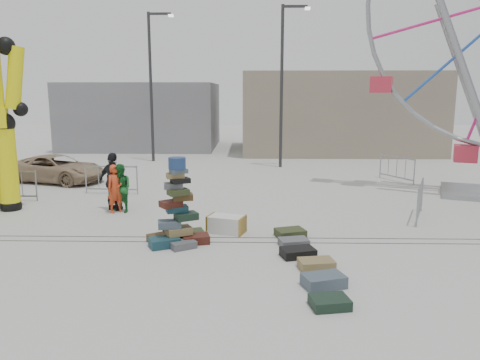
{
  "coord_description": "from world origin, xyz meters",
  "views": [
    {
      "loc": [
        1.46,
        -10.89,
        3.79
      ],
      "look_at": [
        1.17,
        2.02,
        1.37
      ],
      "focal_mm": 35.0,
      "sensor_mm": 36.0,
      "label": 1
    }
  ],
  "objects_px": {
    "parked_suv": "(57,169)",
    "pedestrian_green": "(121,188)",
    "lamp_post_right": "(284,78)",
    "barricade_wheel_back": "(397,169)",
    "barricade_dummy_c": "(111,180)",
    "barricade_dummy_b": "(8,186)",
    "lamp_post_left": "(152,80)",
    "steamer_trunk": "(226,224)",
    "pedestrian_red": "(116,189)",
    "pedestrian_black": "(114,182)",
    "barricade_wheel_front": "(420,201)",
    "suitcase_tower": "(178,219)"
  },
  "relations": [
    {
      "from": "parked_suv",
      "to": "pedestrian_green",
      "type": "bearing_deg",
      "value": -123.49
    },
    {
      "from": "lamp_post_right",
      "to": "barricade_wheel_back",
      "type": "height_order",
      "value": "lamp_post_right"
    },
    {
      "from": "barricade_dummy_c",
      "to": "pedestrian_green",
      "type": "bearing_deg",
      "value": -63.63
    },
    {
      "from": "barricade_dummy_b",
      "to": "barricade_wheel_back",
      "type": "relative_size",
      "value": 1.0
    },
    {
      "from": "lamp_post_right",
      "to": "lamp_post_left",
      "type": "relative_size",
      "value": 1.0
    },
    {
      "from": "lamp_post_left",
      "to": "pedestrian_green",
      "type": "distance_m",
      "value": 12.03
    },
    {
      "from": "steamer_trunk",
      "to": "barricade_wheel_back",
      "type": "height_order",
      "value": "barricade_wheel_back"
    },
    {
      "from": "lamp_post_left",
      "to": "barricade_dummy_b",
      "type": "height_order",
      "value": "lamp_post_left"
    },
    {
      "from": "pedestrian_red",
      "to": "parked_suv",
      "type": "height_order",
      "value": "pedestrian_red"
    },
    {
      "from": "barricade_dummy_c",
      "to": "barricade_dummy_b",
      "type": "bearing_deg",
      "value": -154.87
    },
    {
      "from": "steamer_trunk",
      "to": "pedestrian_black",
      "type": "relative_size",
      "value": 0.52
    },
    {
      "from": "pedestrian_red",
      "to": "barricade_dummy_c",
      "type": "bearing_deg",
      "value": 67.86
    },
    {
      "from": "pedestrian_red",
      "to": "lamp_post_right",
      "type": "bearing_deg",
      "value": 16.46
    },
    {
      "from": "lamp_post_left",
      "to": "steamer_trunk",
      "type": "xyz_separation_m",
      "value": [
        4.71,
        -13.52,
        -4.25
      ]
    },
    {
      "from": "barricade_wheel_front",
      "to": "barricade_wheel_back",
      "type": "bearing_deg",
      "value": 12.32
    },
    {
      "from": "barricade_wheel_front",
      "to": "pedestrian_green",
      "type": "height_order",
      "value": "pedestrian_green"
    },
    {
      "from": "barricade_dummy_c",
      "to": "barricade_wheel_front",
      "type": "relative_size",
      "value": 1.0
    },
    {
      "from": "barricade_wheel_front",
      "to": "pedestrian_green",
      "type": "distance_m",
      "value": 9.31
    },
    {
      "from": "pedestrian_green",
      "to": "parked_suv",
      "type": "bearing_deg",
      "value": 166.21
    },
    {
      "from": "lamp_post_left",
      "to": "barricade_dummy_b",
      "type": "relative_size",
      "value": 4.0
    },
    {
      "from": "pedestrian_green",
      "to": "parked_suv",
      "type": "xyz_separation_m",
      "value": [
        -4.16,
        5.04,
        -0.2
      ]
    },
    {
      "from": "lamp_post_right",
      "to": "barricade_wheel_front",
      "type": "bearing_deg",
      "value": -70.59
    },
    {
      "from": "barricade_wheel_back",
      "to": "pedestrian_red",
      "type": "distance_m",
      "value": 12.03
    },
    {
      "from": "barricade_wheel_back",
      "to": "barricade_wheel_front",
      "type": "bearing_deg",
      "value": -38.04
    },
    {
      "from": "lamp_post_left",
      "to": "barricade_wheel_back",
      "type": "relative_size",
      "value": 4.0
    },
    {
      "from": "lamp_post_left",
      "to": "barricade_wheel_front",
      "type": "relative_size",
      "value": 4.0
    },
    {
      "from": "pedestrian_black",
      "to": "suitcase_tower",
      "type": "bearing_deg",
      "value": 151.57
    },
    {
      "from": "barricade_dummy_c",
      "to": "barricade_wheel_front",
      "type": "bearing_deg",
      "value": -13.64
    },
    {
      "from": "barricade_wheel_front",
      "to": "barricade_wheel_back",
      "type": "relative_size",
      "value": 1.0
    },
    {
      "from": "barricade_dummy_c",
      "to": "parked_suv",
      "type": "xyz_separation_m",
      "value": [
        -3.04,
        2.31,
        0.03
      ]
    },
    {
      "from": "barricade_wheel_back",
      "to": "steamer_trunk",
      "type": "bearing_deg",
      "value": -69.24
    },
    {
      "from": "lamp_post_left",
      "to": "pedestrian_red",
      "type": "relative_size",
      "value": 5.15
    },
    {
      "from": "lamp_post_right",
      "to": "barricade_dummy_b",
      "type": "xyz_separation_m",
      "value": [
        -10.19,
        -7.92,
        -3.93
      ]
    },
    {
      "from": "pedestrian_green",
      "to": "steamer_trunk",
      "type": "bearing_deg",
      "value": 5.12
    },
    {
      "from": "pedestrian_red",
      "to": "pedestrian_green",
      "type": "distance_m",
      "value": 0.16
    },
    {
      "from": "barricade_wheel_back",
      "to": "pedestrian_red",
      "type": "xyz_separation_m",
      "value": [
        -10.62,
        -5.65,
        0.23
      ]
    },
    {
      "from": "barricade_wheel_front",
      "to": "pedestrian_red",
      "type": "xyz_separation_m",
      "value": [
        -9.44,
        0.54,
        0.23
      ]
    },
    {
      "from": "lamp_post_right",
      "to": "parked_suv",
      "type": "relative_size",
      "value": 1.91
    },
    {
      "from": "suitcase_tower",
      "to": "pedestrian_red",
      "type": "bearing_deg",
      "value": 106.37
    },
    {
      "from": "barricade_dummy_b",
      "to": "barricade_dummy_c",
      "type": "xyz_separation_m",
      "value": [
        3.3,
        1.27,
        0.0
      ]
    },
    {
      "from": "lamp_post_left",
      "to": "barricade_wheel_front",
      "type": "xyz_separation_m",
      "value": [
        10.51,
        -11.97,
        -3.93
      ]
    },
    {
      "from": "barricade_wheel_back",
      "to": "pedestrian_black",
      "type": "bearing_deg",
      "value": -90.86
    },
    {
      "from": "lamp_post_right",
      "to": "parked_suv",
      "type": "height_order",
      "value": "lamp_post_right"
    },
    {
      "from": "lamp_post_right",
      "to": "pedestrian_black",
      "type": "height_order",
      "value": "lamp_post_right"
    },
    {
      "from": "barricade_dummy_c",
      "to": "barricade_wheel_back",
      "type": "height_order",
      "value": "same"
    },
    {
      "from": "parked_suv",
      "to": "lamp_post_right",
      "type": "bearing_deg",
      "value": -49.42
    },
    {
      "from": "suitcase_tower",
      "to": "pedestrian_green",
      "type": "relative_size",
      "value": 1.42
    },
    {
      "from": "lamp_post_left",
      "to": "parked_suv",
      "type": "height_order",
      "value": "lamp_post_left"
    },
    {
      "from": "lamp_post_left",
      "to": "pedestrian_black",
      "type": "xyz_separation_m",
      "value": [
        0.93,
        -11.11,
        -3.54
      ]
    },
    {
      "from": "pedestrian_black",
      "to": "barricade_dummy_c",
      "type": "bearing_deg",
      "value": -47.69
    }
  ]
}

